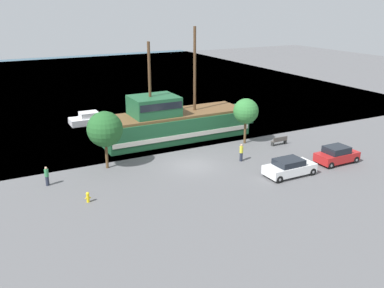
{
  "coord_description": "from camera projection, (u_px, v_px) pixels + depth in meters",
  "views": [
    {
      "loc": [
        -16.0,
        -30.62,
        13.51
      ],
      "look_at": [
        1.04,
        2.0,
        1.2
      ],
      "focal_mm": 40.0,
      "sensor_mm": 36.0,
      "label": 1
    }
  ],
  "objects": [
    {
      "name": "parked_car_curb_mid",
      "position": [
        289.0,
        167.0,
        34.68
      ],
      "size": [
        4.26,
        1.93,
        1.43
      ],
      "color": "white",
      "rests_on": "ground_plane"
    },
    {
      "name": "water_surface",
      "position": [
        75.0,
        83.0,
        74.04
      ],
      "size": [
        80.0,
        80.0,
        0.0
      ],
      "primitive_type": "plane",
      "color": "#33566B",
      "rests_on": "ground"
    },
    {
      "name": "tree_row_mideast",
      "position": [
        246.0,
        111.0,
        41.84
      ],
      "size": [
        2.48,
        2.48,
        4.54
      ],
      "color": "brown",
      "rests_on": "ground_plane"
    },
    {
      "name": "ground_plane",
      "position": [
        192.0,
        165.0,
        37.05
      ],
      "size": [
        160.0,
        160.0,
        0.0
      ],
      "primitive_type": "plane",
      "color": "#5B5B5E"
    },
    {
      "name": "tree_row_east",
      "position": [
        105.0,
        129.0,
        35.42
      ],
      "size": [
        2.99,
        2.99,
        4.94
      ],
      "color": "brown",
      "rests_on": "ground_plane"
    },
    {
      "name": "fire_hydrant",
      "position": [
        88.0,
        197.0,
        30.15
      ],
      "size": [
        0.42,
        0.25,
        0.76
      ],
      "color": "yellow",
      "rests_on": "ground_plane"
    },
    {
      "name": "parked_car_curb_front",
      "position": [
        337.0,
        155.0,
        37.38
      ],
      "size": [
        3.83,
        1.87,
        1.54
      ],
      "color": "#B21E1E",
      "rests_on": "ground_plane"
    },
    {
      "name": "bench_promenade_east",
      "position": [
        279.0,
        141.0,
        42.17
      ],
      "size": [
        1.7,
        0.45,
        0.85
      ],
      "color": "#4C4742",
      "rests_on": "ground_plane"
    },
    {
      "name": "pedestrian_walking_far",
      "position": [
        47.0,
        176.0,
        32.78
      ],
      "size": [
        0.32,
        0.32,
        1.54
      ],
      "color": "#232838",
      "rests_on": "ground_plane"
    },
    {
      "name": "pedestrian_walking_near",
      "position": [
        241.0,
        152.0,
        37.81
      ],
      "size": [
        0.32,
        0.32,
        1.6
      ],
      "color": "#232838",
      "rests_on": "ground_plane"
    },
    {
      "name": "pirate_ship",
      "position": [
        173.0,
        122.0,
        43.87
      ],
      "size": [
        16.52,
        4.78,
        11.19
      ],
      "color": "#1E5633",
      "rests_on": "water_surface"
    },
    {
      "name": "moored_boat_dockside",
      "position": [
        92.0,
        119.0,
        49.75
      ],
      "size": [
        5.2,
        2.16,
        1.36
      ],
      "color": "silver",
      "rests_on": "water_surface"
    }
  ]
}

